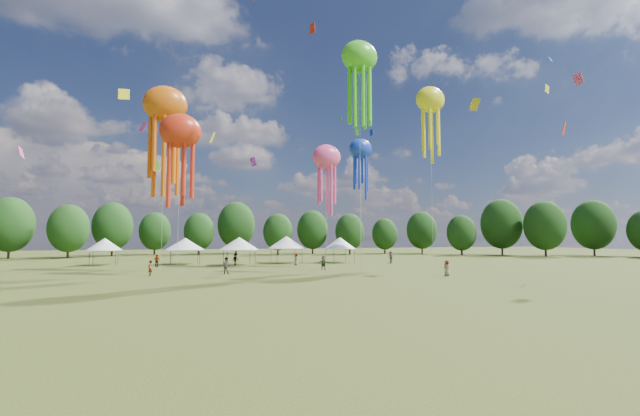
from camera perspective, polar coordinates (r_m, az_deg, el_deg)
name	(u,v)px	position (r m, az deg, el deg)	size (l,w,h in m)	color
ground	(518,342)	(18.57, 24.71, -15.77)	(300.00, 300.00, 0.00)	#384416
spectator_near	(226,266)	(48.76, -12.31, -7.45)	(0.89, 0.70, 1.84)	gray
spectators_far	(299,261)	(59.01, -2.77, -6.99)	(35.36, 26.91, 1.86)	gray
festival_tents	(238,243)	(67.86, -10.79, -4.61)	(40.34, 11.73, 4.28)	#47474C
show_kites	(301,120)	(55.66, -2.50, 11.49)	(42.78, 12.18, 29.50)	red
small_kites	(262,36)	(61.88, -7.68, 21.62)	(73.38, 54.80, 44.92)	red
treeline	(219,223)	(76.10, -13.23, -1.95)	(201.57, 95.24, 13.43)	#38281C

